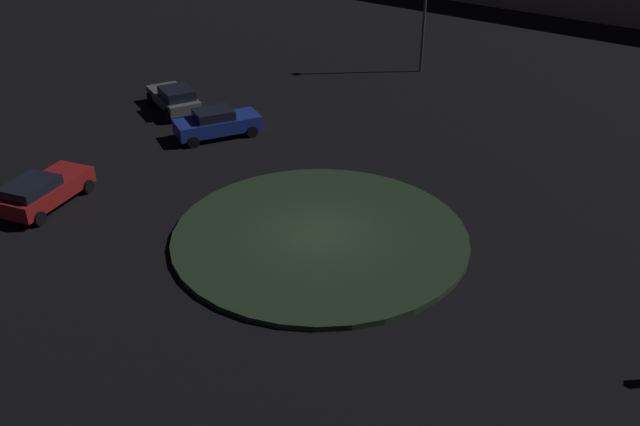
{
  "coord_description": "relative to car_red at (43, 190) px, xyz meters",
  "views": [
    {
      "loc": [
        -12.9,
        -20.15,
        14.62
      ],
      "look_at": [
        0.0,
        0.0,
        1.16
      ],
      "focal_mm": 38.74,
      "sensor_mm": 36.0,
      "label": 1
    }
  ],
  "objects": [
    {
      "name": "ground_plane",
      "position": [
        8.71,
        -8.8,
        -0.77
      ],
      "size": [
        117.16,
        117.16,
        0.0
      ],
      "primitive_type": "plane",
      "color": "black"
    },
    {
      "name": "roundabout_island",
      "position": [
        8.71,
        -8.8,
        -0.66
      ],
      "size": [
        12.0,
        12.0,
        0.23
      ],
      "primitive_type": "cylinder",
      "color": "#263823",
      "rests_on": "ground_plane"
    },
    {
      "name": "car_red",
      "position": [
        0.0,
        0.0,
        0.0
      ],
      "size": [
        4.66,
        4.08,
        1.47
      ],
      "rotation": [
        0.0,
        0.0,
        0.62
      ],
      "color": "red",
      "rests_on": "ground_plane"
    },
    {
      "name": "car_blue",
      "position": [
        9.73,
        3.02,
        0.01
      ],
      "size": [
        4.68,
        2.44,
        1.53
      ],
      "rotation": [
        0.0,
        0.0,
        -0.13
      ],
      "color": "#1E38A5",
      "rests_on": "ground_plane"
    },
    {
      "name": "car_grey",
      "position": [
        9.3,
        7.89,
        0.01
      ],
      "size": [
        2.28,
        4.55,
        1.51
      ],
      "rotation": [
        0.0,
        0.0,
        1.52
      ],
      "color": "slate",
      "rests_on": "ground_plane"
    }
  ]
}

